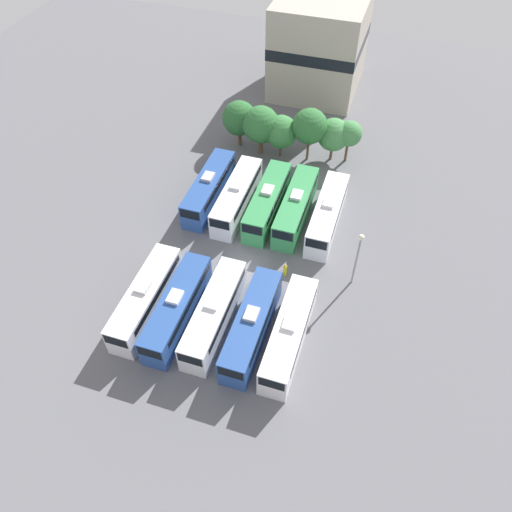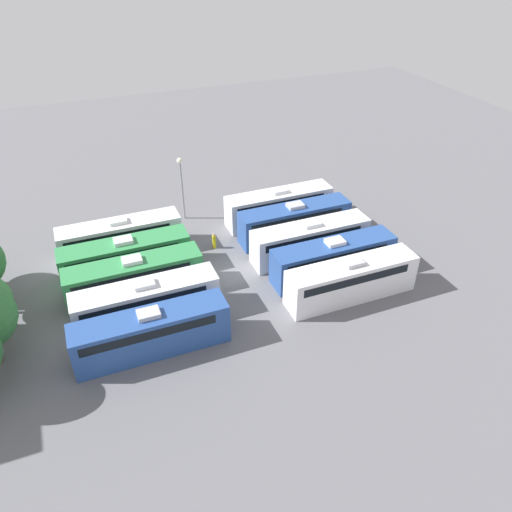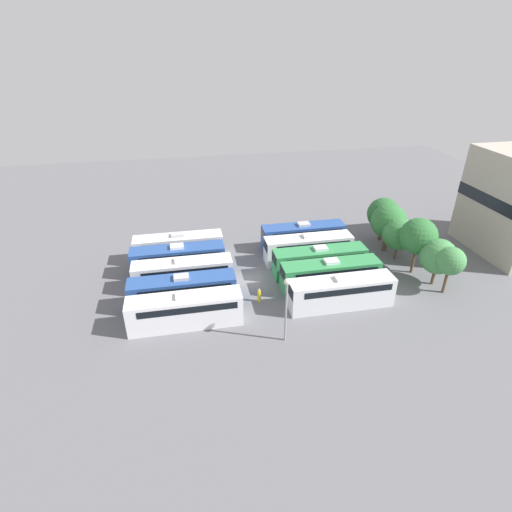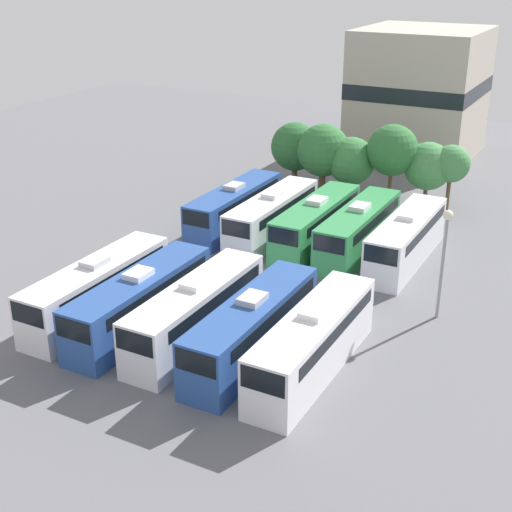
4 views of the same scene
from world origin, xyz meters
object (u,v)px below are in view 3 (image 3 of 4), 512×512
Objects in this scene: tree_1 at (388,222)px; bus_1 at (178,259)px; tree_0 at (383,214)px; tree_5 at (451,261)px; bus_2 at (183,273)px; bus_5 at (303,235)px; tree_2 at (399,234)px; bus_7 at (320,260)px; bus_4 at (186,310)px; worker_person at (259,296)px; bus_0 at (179,246)px; tree_3 at (418,236)px; bus_3 at (183,291)px; bus_6 at (308,247)px; bus_8 at (331,274)px; light_pole at (286,299)px; tree_4 at (438,257)px; bus_9 at (341,291)px.

bus_1 is at bearing -89.06° from tree_1.
tree_5 is at bearing 3.42° from tree_0.
bus_2 is at bearing -81.61° from tree_1.
tree_2 reaches higher than bus_5.
bus_7 is (3.77, 16.97, 0.00)m from bus_1.
bus_4 is 8.53m from worker_person.
tree_0 is at bearing 90.62° from bus_0.
tree_3 reaches higher than bus_5.
bus_7 is at bearing 113.24° from bus_4.
bus_2 is 1.00× the size of bus_7.
bus_7 is 1.59× the size of tree_3.
bus_3 and bus_6 have the same top height.
bus_4 is at bearing -77.29° from bus_8.
tree_5 reaches higher than bus_8.
bus_7 reaches higher than worker_person.
bus_5 reaches higher than worker_person.
tree_1 is at bearing 98.39° from bus_2.
tree_3 reaches higher than worker_person.
tree_4 is (-6.45, 19.78, -1.09)m from light_pole.
tree_4 reaches higher than bus_7.
bus_0 is 6.97× the size of worker_person.
bus_5 is at bearing 158.10° from light_pole.
tree_4 is (1.34, 29.11, 1.85)m from bus_3.
tree_4 is at bearing 45.51° from bus_5.
bus_8 is 1.00× the size of bus_9.
tree_2 reaches higher than bus_1.
bus_6 is (3.51, 16.54, 0.00)m from bus_0.
bus_2 is 1.98× the size of tree_4.
bus_0 is at bearing -89.38° from tree_0.
tree_2 reaches higher than bus_4.
bus_1 is 17.39m from bus_7.
tree_1 is (3.19, -0.89, 0.24)m from tree_0.
bus_7 is 1.00× the size of bus_8.
tree_0 is at bearing 104.33° from bus_2.
bus_3 is (10.66, 0.16, 0.00)m from bus_0.
bus_4 is 10.55m from light_pole.
tree_1 is 1.16× the size of tree_4.
worker_person is 0.28× the size of tree_4.
light_pole is (11.34, -7.33, 2.94)m from bus_7.
bus_2 is at bearing -90.66° from bus_7.
tree_1 is at bearing 84.07° from bus_0.
bus_5 is 14.22m from bus_9.
bus_3 is at bearing -101.69° from bus_9.
bus_2 is at bearing 2.62° from bus_0.
light_pole is (11.53, 9.17, 2.94)m from bus_2.
bus_1 is 3.61m from bus_2.
bus_8 is at bearing 78.06° from bus_2.
bus_1 is at bearing -90.60° from bus_6.
tree_3 reaches higher than bus_1.
tree_5 is at bearing 51.17° from bus_6.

